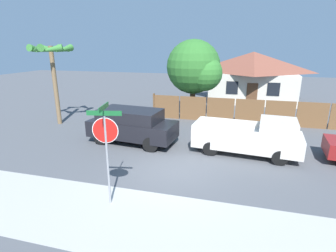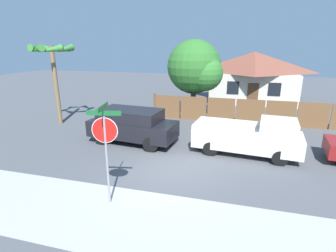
{
  "view_description": "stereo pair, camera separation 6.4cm",
  "coord_description": "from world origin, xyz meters",
  "px_view_note": "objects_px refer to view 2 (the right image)",
  "views": [
    {
      "loc": [
        2.48,
        -9.79,
        4.96
      ],
      "look_at": [
        -0.38,
        0.9,
        1.6
      ],
      "focal_mm": 28.0,
      "sensor_mm": 36.0,
      "label": 1
    },
    {
      "loc": [
        2.54,
        -9.77,
        4.96
      ],
      "look_at": [
        -0.38,
        0.9,
        1.6
      ],
      "focal_mm": 28.0,
      "sensor_mm": 36.0,
      "label": 2
    }
  ],
  "objects_px": {
    "house": "(253,76)",
    "oak_tree": "(196,68)",
    "orange_pickup": "(251,137)",
    "stop_sign": "(105,138)",
    "palm_tree": "(52,56)",
    "red_suv": "(132,125)"
  },
  "relations": [
    {
      "from": "house",
      "to": "oak_tree",
      "type": "xyz_separation_m",
      "value": [
        -4.2,
        -7.41,
        1.14
      ]
    },
    {
      "from": "orange_pickup",
      "to": "stop_sign",
      "type": "bearing_deg",
      "value": -124.1
    },
    {
      "from": "palm_tree",
      "to": "stop_sign",
      "type": "xyz_separation_m",
      "value": [
        7.6,
        -7.64,
        -2.1
      ]
    },
    {
      "from": "stop_sign",
      "to": "orange_pickup",
      "type": "bearing_deg",
      "value": 38.79
    },
    {
      "from": "oak_tree",
      "to": "palm_tree",
      "type": "relative_size",
      "value": 1.07
    },
    {
      "from": "oak_tree",
      "to": "orange_pickup",
      "type": "height_order",
      "value": "oak_tree"
    },
    {
      "from": "palm_tree",
      "to": "orange_pickup",
      "type": "xyz_separation_m",
      "value": [
        12.19,
        -2.16,
        -3.52
      ]
    },
    {
      "from": "oak_tree",
      "to": "red_suv",
      "type": "height_order",
      "value": "oak_tree"
    },
    {
      "from": "oak_tree",
      "to": "stop_sign",
      "type": "relative_size",
      "value": 1.66
    },
    {
      "from": "red_suv",
      "to": "stop_sign",
      "type": "xyz_separation_m",
      "value": [
        1.47,
        -5.51,
        1.29
      ]
    },
    {
      "from": "oak_tree",
      "to": "stop_sign",
      "type": "height_order",
      "value": "oak_tree"
    },
    {
      "from": "palm_tree",
      "to": "red_suv",
      "type": "relative_size",
      "value": 1.07
    },
    {
      "from": "palm_tree",
      "to": "oak_tree",
      "type": "bearing_deg",
      "value": 27.5
    },
    {
      "from": "stop_sign",
      "to": "red_suv",
      "type": "bearing_deg",
      "value": 93.65
    },
    {
      "from": "stop_sign",
      "to": "oak_tree",
      "type": "bearing_deg",
      "value": 74.84
    },
    {
      "from": "orange_pickup",
      "to": "oak_tree",
      "type": "bearing_deg",
      "value": 125.84
    },
    {
      "from": "house",
      "to": "palm_tree",
      "type": "relative_size",
      "value": 1.58
    },
    {
      "from": "palm_tree",
      "to": "red_suv",
      "type": "xyz_separation_m",
      "value": [
        6.13,
        -2.13,
        -3.39
      ]
    },
    {
      "from": "red_suv",
      "to": "palm_tree",
      "type": "bearing_deg",
      "value": 166.65
    },
    {
      "from": "house",
      "to": "oak_tree",
      "type": "bearing_deg",
      "value": -119.54
    },
    {
      "from": "red_suv",
      "to": "orange_pickup",
      "type": "xyz_separation_m",
      "value": [
        6.06,
        -0.03,
        -0.13
      ]
    },
    {
      "from": "stop_sign",
      "to": "house",
      "type": "bearing_deg",
      "value": 64.24
    }
  ]
}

